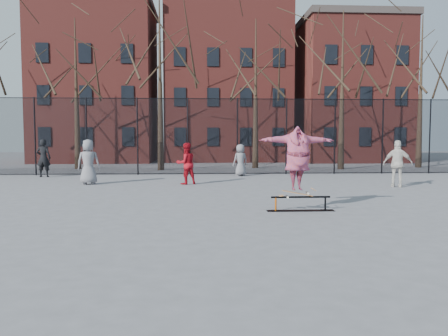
{
  "coord_description": "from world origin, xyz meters",
  "views": [
    {
      "loc": [
        -0.78,
        -9.88,
        1.94
      ],
      "look_at": [
        -0.14,
        1.5,
        1.14
      ],
      "focal_mm": 35.0,
      "sensor_mm": 36.0,
      "label": 1
    }
  ],
  "objects": [
    {
      "name": "bystander_white",
      "position": [
        6.95,
        6.72,
        0.92
      ],
      "size": [
        1.17,
        0.83,
        1.84
      ],
      "primitive_type": "imported",
      "rotation": [
        0.0,
        0.0,
        2.74
      ],
      "color": "beige",
      "rests_on": "ground"
    },
    {
      "name": "bystander_grey",
      "position": [
        -5.38,
        8.4,
        0.93
      ],
      "size": [
        0.94,
        0.64,
        1.87
      ],
      "primitive_type": "imported",
      "rotation": [
        0.0,
        0.0,
        3.19
      ],
      "color": "slate",
      "rests_on": "ground"
    },
    {
      "name": "skater",
      "position": [
        1.79,
        1.44,
        1.34
      ],
      "size": [
        2.13,
        0.82,
        1.69
      ],
      "primitive_type": "imported",
      "rotation": [
        0.0,
        0.0,
        0.12
      ],
      "color": "#693380",
      "rests_on": "skateboard"
    },
    {
      "name": "bystander_black",
      "position": [
        -8.45,
        12.0,
        0.93
      ],
      "size": [
        0.69,
        0.45,
        1.87
      ],
      "primitive_type": "imported",
      "rotation": [
        0.0,
        0.0,
        3.13
      ],
      "color": "black",
      "rests_on": "ground"
    },
    {
      "name": "fence",
      "position": [
        -0.01,
        13.0,
        2.05
      ],
      "size": [
        34.03,
        0.07,
        4.0
      ],
      "color": "black",
      "rests_on": "ground"
    },
    {
      "name": "ground",
      "position": [
        0.0,
        0.0,
        0.0
      ],
      "size": [
        100.0,
        100.0,
        0.0
      ],
      "primitive_type": "plane",
      "color": "slate"
    },
    {
      "name": "skateboard",
      "position": [
        1.79,
        1.44,
        0.44
      ],
      "size": [
        0.86,
        0.2,
        0.1
      ],
      "primitive_type": null,
      "color": "#9E6A3F",
      "rests_on": "skate_rail"
    },
    {
      "name": "tree_row",
      "position": [
        -0.25,
        17.15,
        7.36
      ],
      "size": [
        33.66,
        7.46,
        10.67
      ],
      "color": "black",
      "rests_on": "ground"
    },
    {
      "name": "skate_rail",
      "position": [
        1.88,
        1.44,
        0.15
      ],
      "size": [
        1.79,
        0.27,
        0.39
      ],
      "color": "black",
      "rests_on": "ground"
    },
    {
      "name": "rowhouses",
      "position": [
        0.72,
        26.0,
        6.06
      ],
      "size": [
        29.0,
        7.0,
        13.0
      ],
      "color": "maroon",
      "rests_on": "ground"
    },
    {
      "name": "bystander_extra",
      "position": [
        1.27,
        12.0,
        0.81
      ],
      "size": [
        0.93,
        0.78,
        1.61
      ],
      "primitive_type": "imported",
      "rotation": [
        0.0,
        0.0,
        3.55
      ],
      "color": "slate",
      "rests_on": "ground"
    },
    {
      "name": "bystander_red",
      "position": [
        -1.35,
        8.23,
        0.86
      ],
      "size": [
        1.03,
        0.94,
        1.72
      ],
      "primitive_type": "imported",
      "rotation": [
        0.0,
        0.0,
        3.57
      ],
      "color": "#A40E19",
      "rests_on": "ground"
    }
  ]
}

